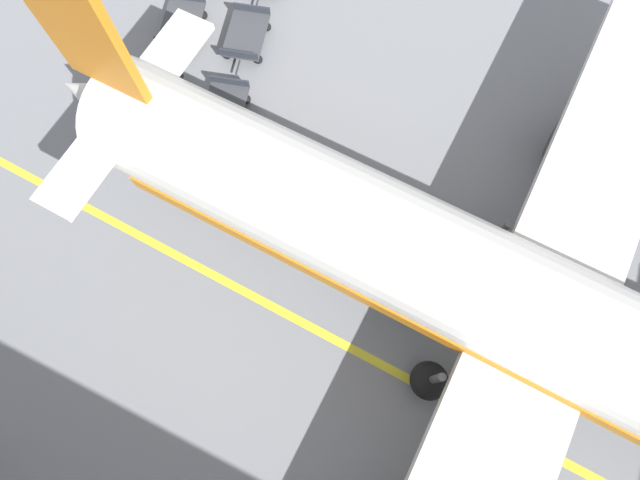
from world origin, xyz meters
The scene contains 6 objects.
airplane centered at (15.34, -3.63, 3.16)m, with size 28.33×36.07×13.52m.
baggage_dolly_row_near_col_b centered at (8.85, -21.01, 0.47)m, with size 3.24×2.21×0.92m.
baggage_dolly_row_near_col_c centered at (12.45, -20.07, 0.47)m, with size 3.24×2.07×0.92m.
baggage_dolly_row_mid_a_col_b centered at (8.22, -18.29, 0.47)m, with size 3.24×2.15×0.92m.
baggage_dolly_row_mid_a_col_c centered at (11.79, -17.36, 0.47)m, with size 3.24×2.17×0.92m.
stand_guidance_stripe centered at (17.87, -11.11, 0.00)m, with size 1.55×28.70×0.01m.
Camera 1 is at (20.22, -9.18, 17.34)m, focal length 28.00 mm.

